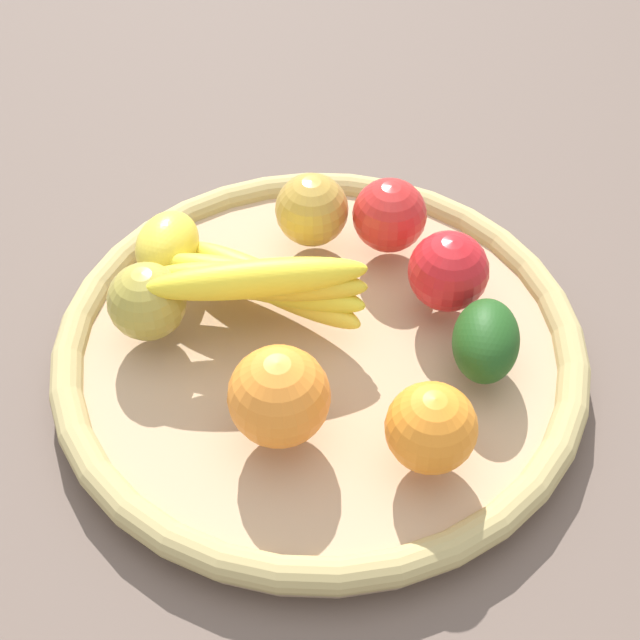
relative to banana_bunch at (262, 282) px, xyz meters
The scene contains 11 objects.
ground_plane 0.10m from the banana_bunch, 32.82° to the right, with size 2.40×2.40×0.00m, color brown.
basket 0.08m from the banana_bunch, 32.82° to the right, with size 0.47×0.47×0.04m.
banana_bunch is the anchor object (origin of this frame).
orange_0 0.13m from the banana_bunch, 85.15° to the right, with size 0.08×0.08×0.08m, color orange.
apple_3 0.11m from the banana_bunch, 61.75° to the left, with size 0.07×0.07×0.07m, color #B28A36.
apple_2 0.10m from the banana_bunch, behind, with size 0.07×0.07×0.07m, color #A7973A.
apple_1 0.15m from the banana_bunch, 34.90° to the left, with size 0.07×0.07×0.07m, color red.
avocado 0.20m from the banana_bunch, 20.77° to the right, with size 0.08×0.06×0.06m, color #1D4918.
lemon_0 0.11m from the banana_bunch, 143.27° to the left, with size 0.07×0.05×0.05m, color yellow.
apple_0 0.16m from the banana_bunch, ahead, with size 0.07×0.07×0.07m, color red.
orange_1 0.20m from the banana_bunch, 52.21° to the right, with size 0.07×0.07×0.07m, color orange.
Camera 1 is at (-0.03, -0.54, 0.65)m, focal length 52.63 mm.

